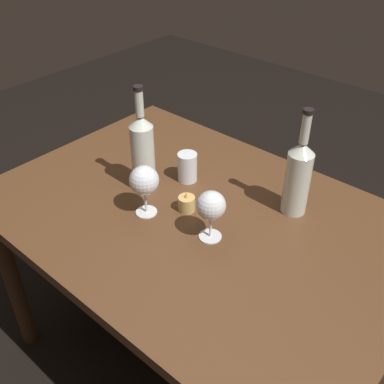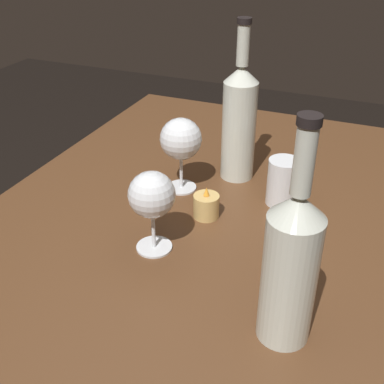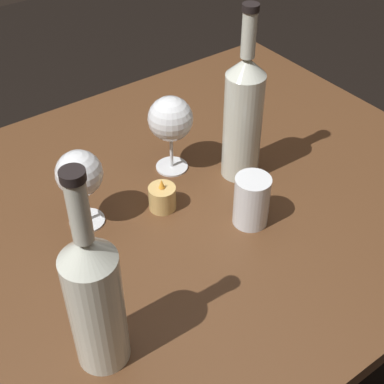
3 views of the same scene
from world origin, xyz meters
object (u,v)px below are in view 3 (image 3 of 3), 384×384
object	(u,v)px
wine_glass_right	(170,120)
votive_candle	(162,198)
wine_bottle_second	(95,298)
water_tumbler	(251,202)
wine_bottle	(243,116)
wine_glass_left	(79,175)

from	to	relation	value
wine_glass_right	votive_candle	xyz separation A→B (m)	(0.08, 0.09, -0.09)
wine_bottle_second	water_tumbler	xyz separation A→B (m)	(-0.36, -0.09, -0.08)
wine_bottle	wine_glass_left	bearing A→B (deg)	-9.21
wine_bottle_second	votive_candle	bearing A→B (deg)	-138.83
wine_glass_left	wine_bottle	xyz separation A→B (m)	(-0.32, 0.05, 0.03)
wine_glass_left	wine_bottle	bearing A→B (deg)	170.79
wine_bottle_second	water_tumbler	distance (m)	0.38
votive_candle	wine_bottle_second	bearing A→B (deg)	41.17
wine_glass_right	wine_bottle	xyz separation A→B (m)	(-0.10, 0.09, 0.02)
wine_glass_left	wine_bottle	size ratio (longest dim) A/B	0.44
water_tumbler	wine_bottle	bearing A→B (deg)	-122.03
wine_glass_right	wine_glass_left	bearing A→B (deg)	10.83
wine_bottle	water_tumbler	distance (m)	0.17
wine_bottle_second	water_tumbler	world-z (taller)	wine_bottle_second
wine_bottle	wine_bottle_second	size ratio (longest dim) A/B	1.04
wine_bottle_second	wine_glass_left	bearing A→B (deg)	-112.80
wine_glass_right	water_tumbler	distance (m)	0.23
wine_glass_right	water_tumbler	world-z (taller)	wine_glass_right
wine_glass_left	wine_glass_right	bearing A→B (deg)	-169.17
wine_bottle	wine_bottle_second	bearing A→B (deg)	26.14
votive_candle	wine_glass_right	bearing A→B (deg)	-132.56
wine_bottle	votive_candle	xyz separation A→B (m)	(0.19, -0.00, -0.11)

